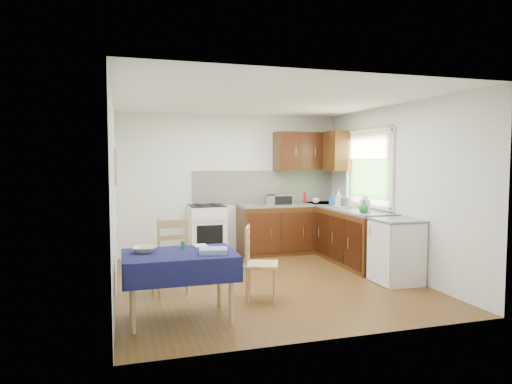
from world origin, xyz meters
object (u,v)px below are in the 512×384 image
object	(u,v)px
chair_near	(258,261)
toaster	(272,200)
chair_far	(170,253)
kettle	(365,205)
dining_table	(180,262)
sandwich_press	(281,199)
dish_rack	(346,206)

from	to	relation	value
chair_near	toaster	world-z (taller)	toaster
chair_far	kettle	distance (m)	3.04
dining_table	sandwich_press	xyz separation A→B (m)	(2.18, 2.90, 0.38)
dining_table	chair_near	size ratio (longest dim) A/B	1.31
dish_rack	kettle	world-z (taller)	kettle
chair_far	toaster	distance (m)	2.78
dish_rack	sandwich_press	bearing A→B (deg)	121.46
dining_table	kettle	distance (m)	3.29
dining_table	dish_rack	bearing A→B (deg)	37.94
sandwich_press	dish_rack	size ratio (longest dim) A/B	0.83
toaster	sandwich_press	size ratio (longest dim) A/B	0.74
chair_far	kettle	world-z (taller)	kettle
toaster	kettle	bearing A→B (deg)	-50.01
dining_table	sandwich_press	distance (m)	3.65
sandwich_press	dining_table	bearing A→B (deg)	-111.89
chair_far	dish_rack	xyz separation A→B (m)	(3.04, 1.13, 0.40)
chair_far	sandwich_press	xyz separation A→B (m)	(2.18, 1.95, 0.47)
chair_far	kettle	size ratio (longest dim) A/B	3.83
chair_far	toaster	size ratio (longest dim) A/B	4.13
dining_table	sandwich_press	bearing A→B (deg)	56.51
chair_near	kettle	world-z (taller)	kettle
dining_table	chair_near	world-z (taller)	chair_near
sandwich_press	kettle	world-z (taller)	kettle
dish_rack	kettle	distance (m)	0.75
chair_far	kettle	xyz separation A→B (m)	(2.98, 0.39, 0.49)
kettle	sandwich_press	bearing A→B (deg)	117.00
chair_far	kettle	bearing A→B (deg)	177.74
dining_table	chair_near	distance (m)	1.08
toaster	dish_rack	xyz separation A→B (m)	(1.06, -0.76, -0.06)
chair_near	sandwich_press	xyz separation A→B (m)	(1.20, 2.49, 0.52)
toaster	sandwich_press	bearing A→B (deg)	22.56
toaster	kettle	world-z (taller)	kettle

